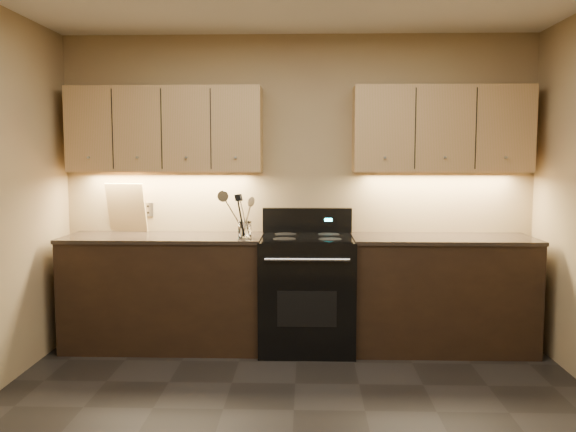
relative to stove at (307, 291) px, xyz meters
name	(u,v)px	position (x,y,z in m)	size (l,w,h in m)	color
wall_back	(298,189)	(-0.08, 0.32, 0.82)	(4.00, 0.04, 2.60)	tan
counter_left	(165,291)	(-1.18, 0.02, -0.01)	(1.62, 0.62, 0.93)	black
counter_right	(441,293)	(1.10, 0.02, -0.01)	(1.46, 0.62, 0.93)	black
stove	(307,291)	(0.00, 0.00, 0.00)	(0.76, 0.68, 1.14)	black
upper_cab_left	(166,130)	(-1.18, 0.17, 1.32)	(1.60, 0.30, 0.70)	tan
upper_cab_right	(442,129)	(1.10, 0.17, 1.32)	(1.44, 0.30, 0.70)	tan
outlet_plate	(148,209)	(-1.38, 0.31, 0.64)	(0.09, 0.01, 0.12)	#B2B5BA
utensil_crock	(245,230)	(-0.50, -0.09, 0.51)	(0.14, 0.14, 0.13)	white
cutting_board	(127,208)	(-1.55, 0.26, 0.66)	(0.34, 0.02, 0.43)	tan
wooden_spoon	(242,216)	(-0.52, -0.10, 0.62)	(0.06, 0.06, 0.32)	tan
black_turner	(244,215)	(-0.50, -0.12, 0.64)	(0.08, 0.08, 0.35)	black
steel_spatula	(248,214)	(-0.47, -0.08, 0.64)	(0.08, 0.08, 0.35)	silver
steel_skimmer	(247,212)	(-0.48, -0.11, 0.66)	(0.09, 0.09, 0.39)	silver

